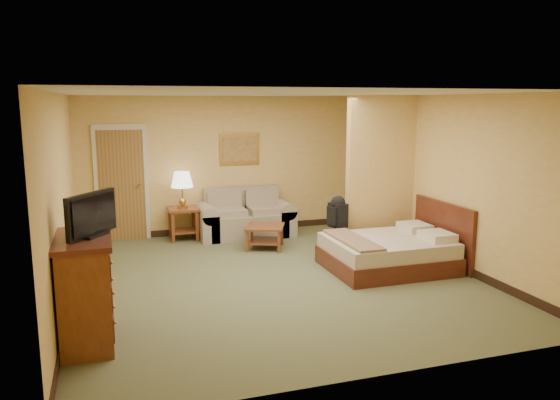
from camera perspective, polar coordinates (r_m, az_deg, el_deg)
name	(u,v)px	position (r m, az deg, el deg)	size (l,w,h in m)	color
floor	(274,278)	(7.88, -0.63, -8.17)	(6.00, 6.00, 0.00)	#585D3C
ceiling	(274,93)	(7.48, -0.67, 11.09)	(6.00, 6.00, 0.00)	white
back_wall	(227,165)	(10.45, -5.54, 3.65)	(5.50, 0.02, 2.60)	#DDB05E
left_wall	(62,199)	(7.26, -21.85, 0.08)	(0.02, 6.00, 2.60)	#DDB05E
right_wall	(444,180)	(8.78, 16.77, 2.02)	(0.02, 6.00, 2.60)	#DDB05E
partition	(380,174)	(9.25, 10.45, 2.68)	(1.20, 0.15, 2.60)	#DDB05E
door	(122,184)	(10.22, -16.21, 1.62)	(0.94, 0.16, 2.10)	beige
baseboard	(228,229)	(10.65, -5.41, -3.00)	(5.50, 0.02, 0.12)	black
loveseat	(245,221)	(10.26, -3.63, -2.17)	(1.77, 0.82, 0.89)	gray
side_table	(183,219)	(10.10, -10.08, -1.93)	(0.54, 0.54, 0.59)	brown
table_lamp	(182,181)	(9.98, -10.21, 2.01)	(0.40, 0.40, 0.66)	#B78543
coffee_table	(265,232)	(9.37, -1.57, -3.37)	(0.82, 0.82, 0.40)	brown
wall_picture	(239,149)	(10.45, -4.26, 5.32)	(0.77, 0.04, 0.60)	#B78E3F
dresser	(86,290)	(6.04, -19.63, -8.84)	(0.56, 1.07, 1.14)	brown
tv	(91,216)	(5.84, -19.10, -1.57)	(0.48, 0.62, 0.45)	black
bed	(392,251)	(8.42, 11.59, -5.28)	(1.87, 1.50, 0.97)	#491B11
backpack	(338,211)	(8.87, 6.07, -1.14)	(0.26, 0.33, 0.52)	black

